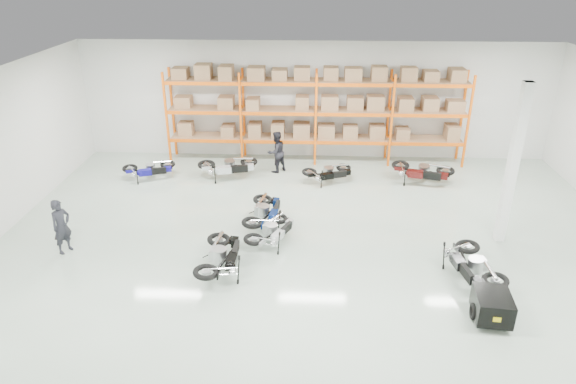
{
  "coord_description": "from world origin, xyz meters",
  "views": [
    {
      "loc": [
        -0.2,
        -12.42,
        7.33
      ],
      "look_at": [
        -0.81,
        1.05,
        1.1
      ],
      "focal_mm": 32.0,
      "sensor_mm": 36.0,
      "label": 1
    }
  ],
  "objects_px": {
    "moto_back_d": "(422,168)",
    "trailer": "(492,306)",
    "person_back": "(276,152)",
    "moto_silver_left": "(273,227)",
    "moto_back_a": "(149,166)",
    "moto_back_b": "(228,163)",
    "moto_black_far_left": "(221,252)",
    "moto_blue_centre": "(265,208)",
    "person_left": "(62,226)",
    "moto_back_c": "(329,170)",
    "moto_touring_right": "(473,260)"
  },
  "relations": [
    {
      "from": "moto_touring_right",
      "to": "person_left",
      "type": "distance_m",
      "value": 10.65
    },
    {
      "from": "moto_back_a",
      "to": "moto_back_c",
      "type": "distance_m",
      "value": 6.42
    },
    {
      "from": "moto_silver_left",
      "to": "person_left",
      "type": "height_order",
      "value": "person_left"
    },
    {
      "from": "moto_back_b",
      "to": "moto_black_far_left",
      "type": "bearing_deg",
      "value": 173.61
    },
    {
      "from": "moto_silver_left",
      "to": "person_back",
      "type": "bearing_deg",
      "value": -61.87
    },
    {
      "from": "moto_back_a",
      "to": "person_left",
      "type": "relative_size",
      "value": 1.04
    },
    {
      "from": "trailer",
      "to": "moto_blue_centre",
      "type": "bearing_deg",
      "value": 147.57
    },
    {
      "from": "moto_silver_left",
      "to": "moto_back_c",
      "type": "bearing_deg",
      "value": -85.54
    },
    {
      "from": "moto_blue_centre",
      "to": "trailer",
      "type": "bearing_deg",
      "value": 148.13
    },
    {
      "from": "moto_silver_left",
      "to": "person_back",
      "type": "xyz_separation_m",
      "value": [
        -0.24,
        5.25,
        0.28
      ]
    },
    {
      "from": "moto_back_b",
      "to": "person_back",
      "type": "xyz_separation_m",
      "value": [
        1.69,
        0.64,
        0.21
      ]
    },
    {
      "from": "moto_blue_centre",
      "to": "moto_back_b",
      "type": "relative_size",
      "value": 0.98
    },
    {
      "from": "person_left",
      "to": "moto_back_c",
      "type": "bearing_deg",
      "value": -28.89
    },
    {
      "from": "moto_touring_right",
      "to": "trailer",
      "type": "bearing_deg",
      "value": -98.73
    },
    {
      "from": "moto_back_d",
      "to": "trailer",
      "type": "bearing_deg",
      "value": -162.87
    },
    {
      "from": "moto_blue_centre",
      "to": "person_left",
      "type": "height_order",
      "value": "person_left"
    },
    {
      "from": "moto_blue_centre",
      "to": "moto_back_a",
      "type": "height_order",
      "value": "moto_blue_centre"
    },
    {
      "from": "moto_back_b",
      "to": "moto_blue_centre",
      "type": "bearing_deg",
      "value": -168.79
    },
    {
      "from": "moto_touring_right",
      "to": "moto_back_d",
      "type": "xyz_separation_m",
      "value": [
        -0.08,
        5.98,
        0.01
      ]
    },
    {
      "from": "moto_back_c",
      "to": "person_left",
      "type": "xyz_separation_m",
      "value": [
        -7.26,
        -5.02,
        0.29
      ]
    },
    {
      "from": "person_back",
      "to": "moto_touring_right",
      "type": "bearing_deg",
      "value": 86.25
    },
    {
      "from": "moto_black_far_left",
      "to": "moto_back_a",
      "type": "height_order",
      "value": "moto_black_far_left"
    },
    {
      "from": "moto_silver_left",
      "to": "moto_back_c",
      "type": "height_order",
      "value": "moto_silver_left"
    },
    {
      "from": "moto_back_a",
      "to": "person_back",
      "type": "xyz_separation_m",
      "value": [
        4.51,
        0.88,
        0.29
      ]
    },
    {
      "from": "moto_back_a",
      "to": "person_back",
      "type": "distance_m",
      "value": 4.61
    },
    {
      "from": "moto_back_c",
      "to": "moto_blue_centre",
      "type": "bearing_deg",
      "value": 128.22
    },
    {
      "from": "trailer",
      "to": "person_left",
      "type": "distance_m",
      "value": 10.9
    },
    {
      "from": "moto_touring_right",
      "to": "moto_back_b",
      "type": "height_order",
      "value": "moto_back_b"
    },
    {
      "from": "moto_blue_centre",
      "to": "moto_back_c",
      "type": "xyz_separation_m",
      "value": [
        1.97,
        3.29,
        -0.07
      ]
    },
    {
      "from": "moto_touring_right",
      "to": "moto_back_a",
      "type": "relative_size",
      "value": 1.15
    },
    {
      "from": "trailer",
      "to": "moto_back_d",
      "type": "xyz_separation_m",
      "value": [
        -0.08,
        7.58,
        0.18
      ]
    },
    {
      "from": "moto_black_far_left",
      "to": "person_left",
      "type": "height_order",
      "value": "person_left"
    },
    {
      "from": "moto_back_d",
      "to": "moto_back_c",
      "type": "bearing_deg",
      "value": 108.46
    },
    {
      "from": "moto_blue_centre",
      "to": "moto_back_a",
      "type": "distance_m",
      "value": 5.56
    },
    {
      "from": "person_back",
      "to": "moto_silver_left",
      "type": "bearing_deg",
      "value": 51.04
    },
    {
      "from": "moto_back_c",
      "to": "moto_silver_left",
      "type": "bearing_deg",
      "value": 138.02
    },
    {
      "from": "moto_back_c",
      "to": "person_left",
      "type": "height_order",
      "value": "person_left"
    },
    {
      "from": "moto_blue_centre",
      "to": "moto_silver_left",
      "type": "bearing_deg",
      "value": 111.98
    },
    {
      "from": "trailer",
      "to": "moto_back_d",
      "type": "relative_size",
      "value": 0.86
    },
    {
      "from": "moto_back_c",
      "to": "moto_touring_right",
      "type": "bearing_deg",
      "value": -171.18
    },
    {
      "from": "person_left",
      "to": "moto_back_d",
      "type": "bearing_deg",
      "value": -37.59
    },
    {
      "from": "moto_black_far_left",
      "to": "moto_back_d",
      "type": "distance_m",
      "value": 8.51
    },
    {
      "from": "moto_back_b",
      "to": "moto_back_d",
      "type": "xyz_separation_m",
      "value": [
        6.88,
        -0.16,
        0.01
      ]
    },
    {
      "from": "moto_black_far_left",
      "to": "trailer",
      "type": "xyz_separation_m",
      "value": [
        6.2,
        -1.67,
        -0.18
      ]
    },
    {
      "from": "moto_back_b",
      "to": "person_left",
      "type": "bearing_deg",
      "value": 131.87
    },
    {
      "from": "moto_blue_centre",
      "to": "trailer",
      "type": "relative_size",
      "value": 1.13
    },
    {
      "from": "moto_back_a",
      "to": "person_back",
      "type": "relative_size",
      "value": 1.03
    },
    {
      "from": "moto_touring_right",
      "to": "moto_back_d",
      "type": "distance_m",
      "value": 5.98
    },
    {
      "from": "moto_silver_left",
      "to": "moto_back_d",
      "type": "relative_size",
      "value": 0.87
    },
    {
      "from": "moto_back_d",
      "to": "person_back",
      "type": "bearing_deg",
      "value": 97.75
    }
  ]
}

